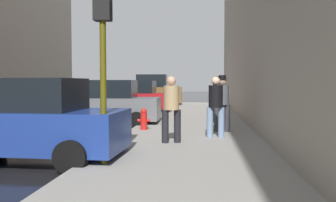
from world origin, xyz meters
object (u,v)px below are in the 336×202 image
at_px(traffic_light, 103,26).
at_px(pedestrian_with_beanie, 222,100).
at_px(parked_bronze_suv, 150,92).
at_px(pedestrian_in_tan_coat, 171,106).
at_px(pedestrian_in_jeans, 216,104).
at_px(parked_blue_sedan, 28,122).
at_px(fire_hydrant, 144,119).
at_px(pedestrian_with_fedora, 218,97).
at_px(parked_red_hatchback, 135,98).
at_px(parked_gray_coupe, 107,104).

xyz_separation_m(traffic_light, pedestrian_with_beanie, (2.48, 4.92, -1.62)).
xyz_separation_m(parked_bronze_suv, pedestrian_in_tan_coat, (2.92, -16.74, 0.07)).
xyz_separation_m(traffic_light, pedestrian_in_jeans, (2.23, 3.65, -1.65)).
relative_size(parked_blue_sedan, pedestrian_in_tan_coat, 2.50).
bearing_deg(traffic_light, parked_blue_sedan, 158.43).
xyz_separation_m(fire_hydrant, pedestrian_in_tan_coat, (1.12, -2.56, 0.61)).
xyz_separation_m(fire_hydrant, pedestrian_with_fedora, (2.52, 2.42, 0.64)).
bearing_deg(parked_red_hatchback, pedestrian_in_jeans, -67.12).
distance_m(parked_red_hatchback, pedestrian_with_fedora, 7.19).
bearing_deg(parked_gray_coupe, pedestrian_with_beanie, -29.04).
bearing_deg(pedestrian_with_fedora, traffic_light, -108.01).
relative_size(parked_bronze_suv, pedestrian_in_jeans, 2.72).
bearing_deg(parked_blue_sedan, pedestrian_with_fedora, 57.79).
relative_size(pedestrian_with_fedora, pedestrian_in_tan_coat, 1.04).
relative_size(traffic_light, pedestrian_with_fedora, 2.03).
distance_m(parked_gray_coupe, pedestrian_in_jeans, 5.51).
relative_size(parked_gray_coupe, pedestrian_in_tan_coat, 2.48).
height_order(parked_bronze_suv, pedestrian_in_tan_coat, parked_bronze_suv).
xyz_separation_m(traffic_light, pedestrian_in_tan_coat, (1.07, 2.62, -1.65)).
height_order(parked_gray_coupe, fire_hydrant, parked_gray_coupe).
relative_size(parked_blue_sedan, fire_hydrant, 6.06).
height_order(pedestrian_with_fedora, pedestrian_in_tan_coat, pedestrian_with_fedora).
height_order(parked_blue_sedan, pedestrian_with_fedora, pedestrian_with_fedora).
xyz_separation_m(parked_bronze_suv, pedestrian_in_jeans, (4.09, -15.71, 0.07)).
relative_size(pedestrian_with_fedora, pedestrian_with_beanie, 1.00).
xyz_separation_m(parked_bronze_suv, traffic_light, (1.85, -19.36, 1.73)).
height_order(parked_red_hatchback, traffic_light, traffic_light).
bearing_deg(pedestrian_in_jeans, traffic_light, -121.49).
height_order(parked_red_hatchback, pedestrian_with_fedora, pedestrian_with_fedora).
xyz_separation_m(traffic_light, pedestrian_with_fedora, (2.47, 7.60, -1.62)).
bearing_deg(fire_hydrant, parked_bronze_suv, 97.25).
bearing_deg(parked_blue_sedan, fire_hydrant, 67.92).
height_order(pedestrian_with_fedora, pedestrian_with_beanie, same).
relative_size(parked_bronze_suv, pedestrian_in_tan_coat, 2.72).
relative_size(parked_blue_sedan, pedestrian_in_jeans, 2.50).
height_order(parked_red_hatchback, pedestrian_in_jeans, pedestrian_in_jeans).
height_order(fire_hydrant, pedestrian_with_fedora, pedestrian_with_fedora).
bearing_deg(parked_bronze_suv, pedestrian_in_jeans, -75.42).
height_order(parked_gray_coupe, pedestrian_with_beanie, pedestrian_with_beanie).
bearing_deg(pedestrian_in_tan_coat, parked_red_hatchback, 105.26).
height_order(fire_hydrant, pedestrian_with_beanie, pedestrian_with_beanie).
xyz_separation_m(parked_blue_sedan, parked_bronze_suv, (-0.00, 18.63, 0.18)).
relative_size(parked_red_hatchback, pedestrian_in_jeans, 2.48).
relative_size(parked_gray_coupe, pedestrian_in_jeans, 2.48).
height_order(parked_blue_sedan, parked_red_hatchback, same).
distance_m(parked_bronze_suv, pedestrian_in_tan_coat, 16.99).
relative_size(parked_bronze_suv, traffic_light, 1.29).
bearing_deg(parked_red_hatchback, fire_hydrant, -77.53).
bearing_deg(fire_hydrant, pedestrian_in_jeans, -33.84).
xyz_separation_m(parked_red_hatchback, pedestrian_with_fedora, (4.32, -5.74, 0.29)).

